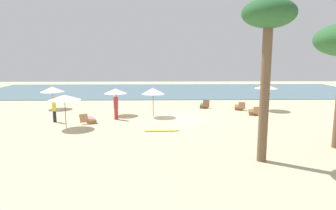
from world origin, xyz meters
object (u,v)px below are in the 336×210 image
object	(u,v)px
person_1	(116,107)
surfboard	(162,131)
lounger_1	(239,107)
umbrella_1	(153,91)
lounger_0	(90,120)
umbrella_2	(65,97)
lounger_3	(204,105)
person_0	(54,109)
umbrella_0	(52,89)
lounger_2	(253,112)
palm_1	(268,25)
umbrella_4	(116,91)
umbrella_3	(266,87)

from	to	relation	value
person_1	surfboard	bearing A→B (deg)	-46.32
lounger_1	umbrella_1	bearing A→B (deg)	-158.07
person_1	lounger_0	bearing A→B (deg)	-153.63
umbrella_2	surfboard	size ratio (longest dim) A/B	0.96
lounger_1	lounger_3	size ratio (longest dim) A/B	1.03
lounger_1	person_0	xyz separation A→B (m)	(-14.52, -4.85, 0.80)
lounger_1	umbrella_0	bearing A→B (deg)	178.02
lounger_0	lounger_2	xyz separation A→B (m)	(12.63, 2.70, -0.01)
umbrella_0	lounger_0	size ratio (longest dim) A/B	1.16
umbrella_0	palm_1	bearing A→B (deg)	-43.96
umbrella_2	lounger_2	xyz separation A→B (m)	(13.81, 4.38, -1.88)
person_0	person_1	size ratio (longest dim) A/B	0.97
umbrella_0	umbrella_4	xyz separation A→B (m)	(6.02, -2.90, 0.19)
umbrella_0	person_1	xyz separation A→B (m)	(6.26, -4.63, -0.77)
umbrella_3	umbrella_4	bearing A→B (deg)	-171.97
umbrella_0	person_0	world-z (taller)	umbrella_0
lounger_0	palm_1	distance (m)	14.14
lounger_2	lounger_1	bearing A→B (deg)	105.51
umbrella_1	person_1	distance (m)	3.11
lounger_1	umbrella_3	bearing A→B (deg)	-14.19
umbrella_3	person_0	bearing A→B (deg)	-165.56
lounger_2	surfboard	xyz separation A→B (m)	(-7.43, -5.38, -0.13)
umbrella_1	umbrella_2	size ratio (longest dim) A/B	1.01
umbrella_2	lounger_2	size ratio (longest dim) A/B	1.25
lounger_1	lounger_2	size ratio (longest dim) A/B	0.99
palm_1	lounger_2	bearing A→B (deg)	75.57
lounger_3	umbrella_3	bearing A→B (deg)	-16.71
umbrella_4	person_1	size ratio (longest dim) A/B	1.11
person_1	umbrella_3	bearing A→B (deg)	15.83
lounger_0	person_1	bearing A→B (deg)	26.37
umbrella_1	person_0	size ratio (longest dim) A/B	1.21
lounger_3	person_0	bearing A→B (deg)	-153.22
umbrella_4	lounger_2	size ratio (longest dim) A/B	1.19
person_0	palm_1	xyz separation A→B (m)	(12.33, -8.35, 5.17)
lounger_0	person_0	bearing A→B (deg)	177.74
surfboard	umbrella_1	bearing A→B (deg)	98.20
lounger_1	lounger_3	xyz separation A→B (m)	(-2.95, 0.99, 0.01)
lounger_0	lounger_1	size ratio (longest dim) A/B	1.01
umbrella_2	umbrella_1	bearing A→B (deg)	32.38
umbrella_4	lounger_0	distance (m)	3.51
umbrella_0	umbrella_1	size ratio (longest dim) A/B	0.92
umbrella_2	lounger_1	bearing A→B (deg)	26.70
person_0	surfboard	distance (m)	8.25
umbrella_1	person_1	size ratio (longest dim) A/B	1.18
umbrella_3	lounger_1	xyz separation A→B (m)	(-2.18, 0.55, -1.90)
umbrella_0	lounger_2	size ratio (longest dim) A/B	1.16
umbrella_0	surfboard	world-z (taller)	umbrella_0
person_1	umbrella_4	bearing A→B (deg)	98.02
umbrella_2	umbrella_3	xyz separation A→B (m)	(15.36, 6.08, 0.02)
umbrella_3	lounger_2	bearing A→B (deg)	-132.45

